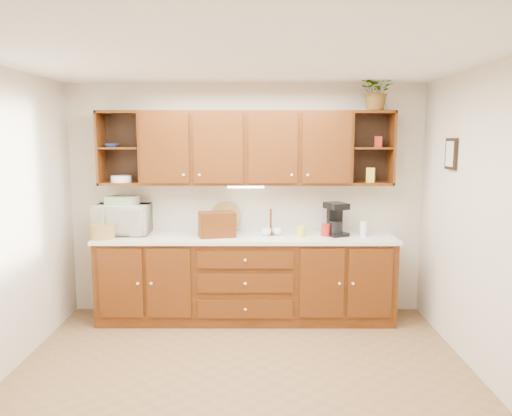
{
  "coord_description": "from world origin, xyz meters",
  "views": [
    {
      "loc": [
        0.12,
        -3.89,
        2.01
      ],
      "look_at": [
        0.11,
        1.15,
        1.29
      ],
      "focal_mm": 35.0,
      "sensor_mm": 36.0,
      "label": 1
    }
  ],
  "objects_px": {
    "microwave": "(123,219)",
    "bread_box": "(217,224)",
    "coffee_maker": "(336,220)",
    "potted_plant": "(377,91)"
  },
  "relations": [
    {
      "from": "potted_plant",
      "to": "coffee_maker",
      "type": "bearing_deg",
      "value": -177.19
    },
    {
      "from": "microwave",
      "to": "coffee_maker",
      "type": "relative_size",
      "value": 1.65
    },
    {
      "from": "potted_plant",
      "to": "microwave",
      "type": "bearing_deg",
      "value": 179.14
    },
    {
      "from": "microwave",
      "to": "bread_box",
      "type": "height_order",
      "value": "microwave"
    },
    {
      "from": "coffee_maker",
      "to": "bread_box",
      "type": "bearing_deg",
      "value": 160.72
    },
    {
      "from": "bread_box",
      "to": "coffee_maker",
      "type": "distance_m",
      "value": 1.3
    },
    {
      "from": "bread_box",
      "to": "coffee_maker",
      "type": "relative_size",
      "value": 1.06
    },
    {
      "from": "bread_box",
      "to": "coffee_maker",
      "type": "bearing_deg",
      "value": -8.51
    },
    {
      "from": "potted_plant",
      "to": "bread_box",
      "type": "bearing_deg",
      "value": -176.36
    },
    {
      "from": "coffee_maker",
      "to": "potted_plant",
      "type": "height_order",
      "value": "potted_plant"
    }
  ]
}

